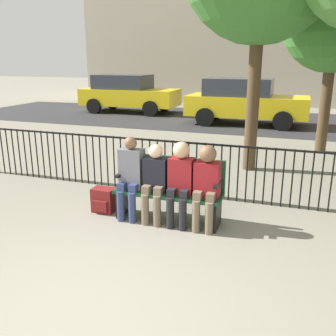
# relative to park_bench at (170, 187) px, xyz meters

# --- Properties ---
(ground_plane) EXTENTS (80.00, 80.00, 0.00)m
(ground_plane) POSITION_rel_park_bench_xyz_m (0.00, -2.41, -0.49)
(ground_plane) COLOR gray
(park_bench) EXTENTS (1.55, 0.45, 0.92)m
(park_bench) POSITION_rel_park_bench_xyz_m (0.00, 0.00, 0.00)
(park_bench) COLOR #14381E
(park_bench) RESTS_ON ground
(seated_person_0) EXTENTS (0.34, 0.39, 1.21)m
(seated_person_0) POSITION_rel_park_bench_xyz_m (-0.56, -0.13, 0.18)
(seated_person_0) COLOR navy
(seated_person_0) RESTS_ON ground
(seated_person_1) EXTENTS (0.34, 0.39, 1.13)m
(seated_person_1) POSITION_rel_park_bench_xyz_m (-0.18, -0.13, 0.15)
(seated_person_1) COLOR brown
(seated_person_1) RESTS_ON ground
(seated_person_2) EXTENTS (0.34, 0.39, 1.19)m
(seated_person_2) POSITION_rel_park_bench_xyz_m (0.20, -0.13, 0.19)
(seated_person_2) COLOR black
(seated_person_2) RESTS_ON ground
(seated_person_3) EXTENTS (0.34, 0.39, 1.17)m
(seated_person_3) POSITION_rel_park_bench_xyz_m (0.57, -0.13, 0.18)
(seated_person_3) COLOR brown
(seated_person_3) RESTS_ON ground
(backpack) EXTENTS (0.34, 0.27, 0.37)m
(backpack) POSITION_rel_park_bench_xyz_m (-1.04, -0.08, -0.30)
(backpack) COLOR maroon
(backpack) RESTS_ON ground
(fence_railing) EXTENTS (9.01, 0.03, 0.95)m
(fence_railing) POSITION_rel_park_bench_xyz_m (-0.02, 1.03, 0.07)
(fence_railing) COLOR black
(fence_railing) RESTS_ON ground
(tree_0) EXTENTS (2.40, 2.40, 4.33)m
(tree_0) POSITION_rel_park_bench_xyz_m (2.26, 5.16, 2.62)
(tree_0) COLOR #4C3823
(tree_0) RESTS_ON ground
(street_surface) EXTENTS (24.00, 6.00, 0.01)m
(street_surface) POSITION_rel_park_bench_xyz_m (0.00, 9.59, -0.48)
(street_surface) COLOR #2B2B2D
(street_surface) RESTS_ON ground
(parked_car_0) EXTENTS (4.20, 1.94, 1.62)m
(parked_car_0) POSITION_rel_park_bench_xyz_m (-5.46, 10.26, 0.35)
(parked_car_0) COLOR yellow
(parked_car_0) RESTS_ON ground
(parked_car_1) EXTENTS (4.20, 1.94, 1.62)m
(parked_car_1) POSITION_rel_park_bench_xyz_m (-0.20, 8.74, 0.35)
(parked_car_1) COLOR yellow
(parked_car_1) RESTS_ON ground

